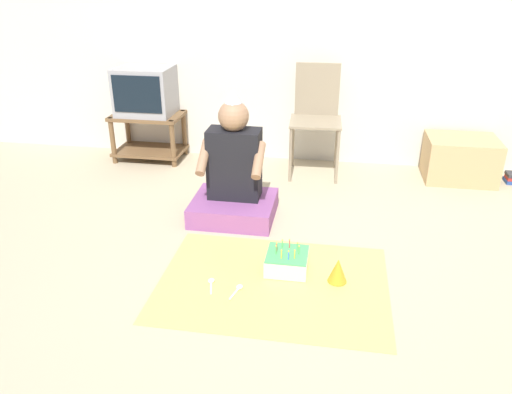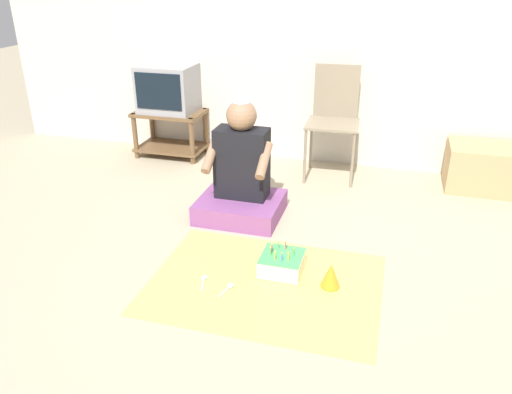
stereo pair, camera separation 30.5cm
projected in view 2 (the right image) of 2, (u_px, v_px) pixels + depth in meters
name	position (u px, v px, depth m)	size (l,w,h in m)	color
ground_plane	(280.00, 292.00, 2.75)	(16.00, 16.00, 0.00)	tan
wall_back	(343.00, 15.00, 4.06)	(6.40, 0.06, 2.55)	beige
tv_stand	(171.00, 129.00, 4.66)	(0.63, 0.41, 0.42)	brown
tv	(168.00, 89.00, 4.50)	(0.49, 0.39, 0.42)	#99999E
folding_chair	(334.00, 113.00, 4.11)	(0.44, 0.42, 0.91)	gray
cardboard_box_stack	(483.00, 167.00, 3.97)	(0.56, 0.44, 0.36)	tan
person_seated	(241.00, 178.00, 3.49)	(0.58, 0.50, 0.91)	#8C4C8C
party_cloth	(265.00, 283.00, 2.82)	(1.29, 0.96, 0.01)	#EAD666
birthday_cake	(282.00, 263.00, 2.91)	(0.24, 0.24, 0.17)	#F4E0C6
party_hat_blue	(331.00, 275.00, 2.76)	(0.11, 0.11, 0.14)	gold
plastic_spoon_near	(204.00, 279.00, 2.84)	(0.05, 0.14, 0.01)	white
plastic_spoon_far	(229.00, 287.00, 2.77)	(0.05, 0.14, 0.01)	white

